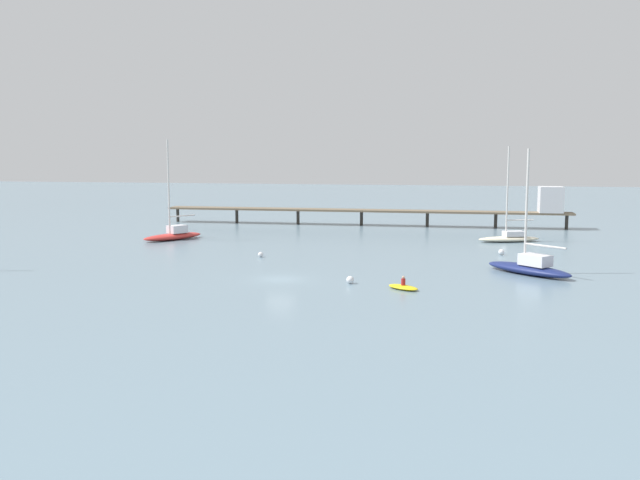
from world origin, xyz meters
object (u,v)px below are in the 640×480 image
object	(u,v)px
mooring_buoy_mid	(501,252)
mooring_buoy_inner	(350,280)
sailboat_cream	(510,236)
sailboat_red	(174,234)
mooring_buoy_far	(261,255)
pier	(435,206)
sailboat_navy	(530,266)
dinghy_yellow	(403,287)

from	to	relation	value
mooring_buoy_mid	mooring_buoy_inner	size ratio (longest dim) A/B	0.98
mooring_buoy_mid	sailboat_cream	bearing A→B (deg)	82.41
sailboat_red	mooring_buoy_inner	bearing A→B (deg)	-42.23
sailboat_cream	sailboat_red	xyz separation A→B (m)	(-43.65, -7.24, 0.10)
mooring_buoy_far	pier	bearing A→B (deg)	64.53
sailboat_navy	mooring_buoy_mid	bearing A→B (deg)	98.94
mooring_buoy_far	sailboat_cream	bearing A→B (deg)	35.33
sailboat_navy	sailboat_red	bearing A→B (deg)	158.36
sailboat_navy	sailboat_red	xyz separation A→B (m)	(-43.97, 17.44, -0.00)
sailboat_navy	dinghy_yellow	xyz separation A→B (m)	(-11.00, -9.68, -0.58)
pier	dinghy_yellow	distance (m)	51.25
mooring_buoy_far	dinghy_yellow	bearing A→B (deg)	-40.83
sailboat_cream	mooring_buoy_inner	bearing A→B (deg)	-115.23
pier	sailboat_red	world-z (taller)	sailboat_red
sailboat_red	sailboat_navy	bearing A→B (deg)	-21.64
sailboat_red	mooring_buoy_inner	size ratio (longest dim) A/B	19.72
sailboat_cream	mooring_buoy_far	distance (m)	33.98
mooring_buoy_mid	dinghy_yellow	bearing A→B (deg)	-112.29
mooring_buoy_far	sailboat_red	bearing A→B (deg)	142.09
mooring_buoy_far	mooring_buoy_mid	world-z (taller)	mooring_buoy_mid
pier	sailboat_red	size ratio (longest dim) A/B	4.91
sailboat_cream	sailboat_red	bearing A→B (deg)	-170.58
sailboat_cream	sailboat_navy	world-z (taller)	sailboat_cream
sailboat_red	mooring_buoy_mid	distance (m)	42.32
sailboat_cream	mooring_buoy_mid	bearing A→B (deg)	-97.59
dinghy_yellow	mooring_buoy_inner	world-z (taller)	dinghy_yellow
sailboat_navy	sailboat_cream	bearing A→B (deg)	90.73
sailboat_navy	mooring_buoy_far	size ratio (longest dim) A/B	20.46
pier	sailboat_cream	bearing A→B (deg)	-58.34
pier	sailboat_navy	size ratio (longest dim) A/B	5.50
dinghy_yellow	mooring_buoy_mid	xyz separation A→B (m)	(9.05, 22.08, 0.12)
dinghy_yellow	sailboat_cream	bearing A→B (deg)	72.72
mooring_buoy_inner	mooring_buoy_far	bearing A→B (deg)	132.92
mooring_buoy_far	mooring_buoy_inner	bearing A→B (deg)	-47.08
sailboat_red	mooring_buoy_far	world-z (taller)	sailboat_red
dinghy_yellow	mooring_buoy_inner	bearing A→B (deg)	162.12
sailboat_cream	dinghy_yellow	world-z (taller)	sailboat_cream
dinghy_yellow	mooring_buoy_far	distance (m)	22.51
dinghy_yellow	mooring_buoy_inner	xyz separation A→B (m)	(-4.78, 1.54, 0.13)
pier	mooring_buoy_mid	xyz separation A→B (m)	(8.72, -29.08, -2.87)
sailboat_navy	mooring_buoy_inner	world-z (taller)	sailboat_navy
mooring_buoy_far	mooring_buoy_mid	size ratio (longest dim) A/B	0.88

